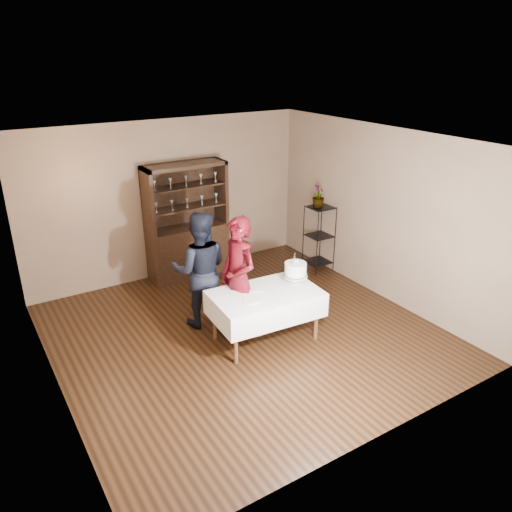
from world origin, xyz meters
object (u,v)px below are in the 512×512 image
(plant_etagere, at_px, (319,236))
(woman, at_px, (239,278))
(china_hutch, at_px, (188,239))
(man, at_px, (200,270))
(cake_table, at_px, (265,304))
(cake, at_px, (295,270))
(potted_plant, at_px, (318,196))

(plant_etagere, bearing_deg, woman, -153.67)
(china_hutch, distance_m, man, 1.78)
(plant_etagere, relative_size, woman, 0.69)
(man, bearing_deg, woman, 147.15)
(plant_etagere, relative_size, man, 0.70)
(cake_table, bearing_deg, cake, 4.16)
(man, height_order, potted_plant, man)
(plant_etagere, bearing_deg, china_hutch, 153.17)
(plant_etagere, xyz_separation_m, potted_plant, (-0.04, 0.03, 0.73))
(china_hutch, relative_size, man, 1.17)
(cake_table, distance_m, man, 1.06)
(plant_etagere, distance_m, potted_plant, 0.73)
(woman, bearing_deg, man, -156.90)
(cake_table, bearing_deg, plant_etagere, 35.01)
(man, xyz_separation_m, potted_plant, (2.61, 0.65, 0.52))
(china_hutch, xyz_separation_m, cake, (0.49, -2.49, 0.24))
(plant_etagere, relative_size, potted_plant, 3.12)
(china_hutch, distance_m, potted_plant, 2.39)
(plant_etagere, bearing_deg, potted_plant, 140.26)
(cake_table, bearing_deg, potted_plant, 36.05)
(china_hutch, distance_m, cake, 2.55)
(man, xyz_separation_m, cake, (1.06, -0.82, 0.05))
(plant_etagere, xyz_separation_m, woman, (-2.34, -1.16, 0.21))
(potted_plant, bearing_deg, china_hutch, 153.44)
(china_hutch, distance_m, cake_table, 2.53)
(plant_etagere, xyz_separation_m, man, (-2.65, -0.62, 0.20))
(woman, bearing_deg, plant_etagere, 109.18)
(woman, bearing_deg, china_hutch, 166.20)
(china_hutch, relative_size, cake_table, 1.33)
(cake_table, relative_size, cake, 3.25)
(cake_table, distance_m, woman, 0.50)
(woman, bearing_deg, potted_plant, 110.15)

